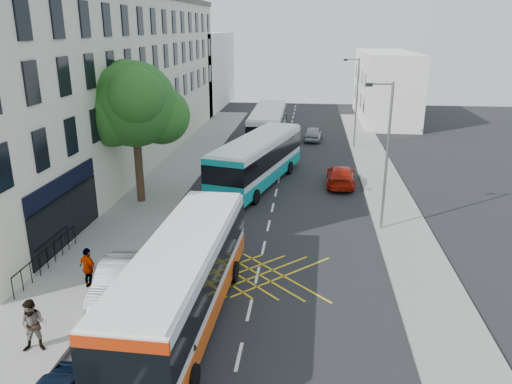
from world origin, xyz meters
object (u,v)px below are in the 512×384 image
(lamp_far, at_px, (356,98))
(bus_far, at_px, (268,126))
(street_tree, at_px, (134,105))
(red_hatchback, at_px, (341,176))
(bus_mid, at_px, (258,160))
(pedestrian_near, at_px, (33,326))
(parked_car_silver, at_px, (118,280))
(distant_car_grey, at_px, (273,117))
(bus_near, at_px, (183,279))
(pedestrian_far, at_px, (88,268))
(lamp_near, at_px, (386,150))
(motorbike, at_px, (187,358))
(distant_car_silver, at_px, (313,134))

(lamp_far, height_order, bus_far, lamp_far)
(street_tree, height_order, red_hatchback, street_tree)
(bus_mid, distance_m, pedestrian_near, 21.13)
(bus_far, bearing_deg, parked_car_silver, -97.82)
(lamp_far, relative_size, distant_car_grey, 1.56)
(street_tree, bearing_deg, distant_car_grey, 77.42)
(bus_near, relative_size, pedestrian_far, 6.47)
(bus_mid, xyz_separation_m, distant_car_grey, (-0.67, 23.75, -1.09))
(lamp_far, height_order, bus_mid, lamp_far)
(parked_car_silver, bearing_deg, lamp_far, 61.20)
(lamp_far, distance_m, distant_car_grey, 14.75)
(bus_near, height_order, red_hatchback, bus_near)
(lamp_near, distance_m, pedestrian_far, 15.93)
(bus_near, distance_m, distant_car_grey, 41.49)
(bus_near, relative_size, parked_car_silver, 2.63)
(street_tree, relative_size, pedestrian_near, 4.53)
(red_hatchback, xyz_separation_m, pedestrian_near, (-11.46, -20.84, 0.42))
(lamp_far, distance_m, bus_near, 31.29)
(motorbike, xyz_separation_m, distant_car_silver, (3.92, 36.37, -0.24))
(lamp_near, height_order, lamp_far, same)
(red_hatchback, bearing_deg, bus_near, 71.84)
(bus_mid, relative_size, pedestrian_near, 6.42)
(red_hatchback, distance_m, pedestrian_near, 23.79)
(motorbike, bearing_deg, bus_near, 100.50)
(street_tree, height_order, bus_far, street_tree)
(distant_car_grey, xyz_separation_m, pedestrian_near, (-4.86, -44.13, 0.41))
(bus_near, xyz_separation_m, distant_car_grey, (0.27, 41.48, -1.04))
(bus_far, xyz_separation_m, motorbike, (0.40, -33.98, -0.89))
(street_tree, height_order, distant_car_silver, street_tree)
(bus_mid, relative_size, red_hatchback, 2.57)
(bus_mid, xyz_separation_m, pedestrian_far, (-5.53, -15.98, -0.73))
(distant_car_grey, bearing_deg, parked_car_silver, -86.97)
(bus_near, xyz_separation_m, bus_far, (0.59, 30.42, 0.08))
(bus_near, distance_m, parked_car_silver, 3.64)
(lamp_far, bearing_deg, parked_car_silver, -112.47)
(motorbike, relative_size, pedestrian_far, 1.22)
(bus_mid, distance_m, red_hatchback, 6.05)
(street_tree, distance_m, distant_car_silver, 23.42)
(bus_far, distance_m, motorbike, 34.00)
(distant_car_grey, height_order, pedestrian_far, pedestrian_far)
(pedestrian_near, bearing_deg, bus_mid, 62.37)
(bus_mid, height_order, parked_car_silver, bus_mid)
(bus_mid, height_order, pedestrian_near, bus_mid)
(distant_car_silver, xyz_separation_m, pedestrian_near, (-9.50, -35.46, 0.43))
(lamp_far, relative_size, bus_near, 0.67)
(bus_far, xyz_separation_m, pedestrian_near, (-5.18, -33.07, -0.71))
(bus_near, distance_m, distant_car_silver, 33.19)
(bus_near, bearing_deg, bus_far, 90.58)
(bus_far, bearing_deg, street_tree, -111.31)
(red_hatchback, bearing_deg, lamp_far, -95.88)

